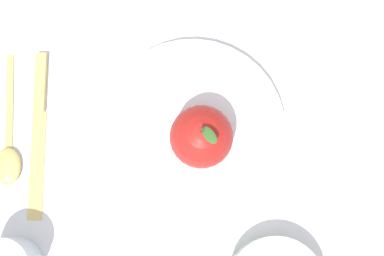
{
  "coord_description": "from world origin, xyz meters",
  "views": [
    {
      "loc": [
        0.11,
        -0.07,
        0.7
      ],
      "look_at": [
        0.03,
        0.03,
        0.02
      ],
      "focal_mm": 51.4,
      "sensor_mm": 36.0,
      "label": 1
    }
  ],
  "objects_px": {
    "dinner_plate": "(192,129)",
    "apple": "(201,137)",
    "spoon": "(8,151)",
    "knife": "(39,119)"
  },
  "relations": [
    {
      "from": "dinner_plate",
      "to": "apple",
      "type": "distance_m",
      "value": 0.05
    },
    {
      "from": "spoon",
      "to": "dinner_plate",
      "type": "bearing_deg",
      "value": 43.19
    },
    {
      "from": "dinner_plate",
      "to": "spoon",
      "type": "distance_m",
      "value": 0.24
    },
    {
      "from": "dinner_plate",
      "to": "knife",
      "type": "bearing_deg",
      "value": -147.7
    },
    {
      "from": "dinner_plate",
      "to": "apple",
      "type": "height_order",
      "value": "apple"
    },
    {
      "from": "knife",
      "to": "spoon",
      "type": "xyz_separation_m",
      "value": [
        -0.0,
        -0.06,
        0.0
      ]
    },
    {
      "from": "spoon",
      "to": "apple",
      "type": "bearing_deg",
      "value": 38.9
    },
    {
      "from": "knife",
      "to": "dinner_plate",
      "type": "bearing_deg",
      "value": 32.3
    },
    {
      "from": "dinner_plate",
      "to": "spoon",
      "type": "xyz_separation_m",
      "value": [
        -0.17,
        -0.16,
        -0.01
      ]
    },
    {
      "from": "apple",
      "to": "spoon",
      "type": "bearing_deg",
      "value": -141.1
    }
  ]
}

